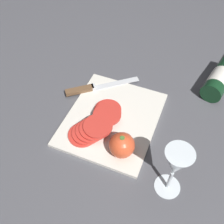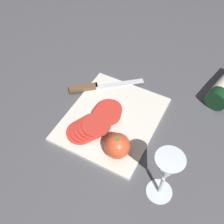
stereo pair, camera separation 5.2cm
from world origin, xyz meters
The scene contains 7 objects.
ground_plane centered at (0.00, 0.00, 0.00)m, with size 3.00×3.00×0.00m, color #4C4C51.
cutting_board centered at (0.00, 0.03, 0.01)m, with size 0.33×0.28×0.01m.
wine_glass centered at (-0.15, -0.20, 0.12)m, with size 0.07×0.07×0.18m.
whole_tomato centered at (-0.11, -0.05, 0.05)m, with size 0.07×0.07×0.08m.
knife centered at (0.08, 0.15, 0.02)m, with size 0.19×0.22×0.01m.
tomato_slice_stack_near centered at (0.00, 0.04, 0.03)m, with size 0.12×0.10×0.03m.
tomato_slice_stack_far centered at (-0.08, 0.06, 0.03)m, with size 0.12×0.13×0.04m.
Camera 2 is at (-0.46, -0.21, 0.68)m, focal length 42.00 mm.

